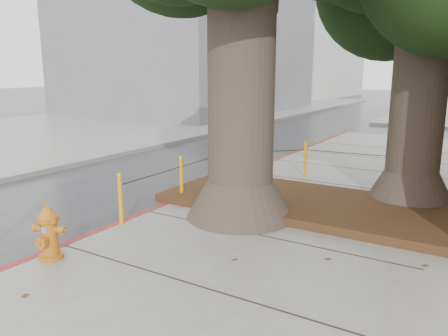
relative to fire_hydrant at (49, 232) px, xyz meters
The scene contains 9 objects.
ground 1.86m from the fire_hydrant, 14.03° to the left, with size 140.00×140.00×0.00m, color #28282B.
sidewalk_opposite 16.12m from the fire_hydrant, 139.66° to the left, with size 14.00×60.00×0.15m, color slate.
curb_red 2.98m from the fire_hydrant, 95.48° to the left, with size 0.14×26.00×0.16m, color maroon.
planter_bed 5.07m from the fire_hydrant, 58.83° to the left, with size 6.40×2.60×0.16m, color black.
building_far_grey 26.63m from the fire_hydrant, 120.63° to the left, with size 12.00×16.00×12.00m, color slate.
building_far_white 48.43m from the fire_hydrant, 108.59° to the left, with size 12.00×18.00×15.00m, color silver.
bollard_ring 4.88m from the fire_hydrant, 79.94° to the left, with size 3.79×5.39×0.95m.
fire_hydrant is the anchor object (origin of this frame).
car_dark 20.76m from the fire_hydrant, 119.92° to the left, with size 1.81×4.44×1.29m, color black.
Camera 1 is at (3.54, -4.20, 2.82)m, focal length 35.00 mm.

